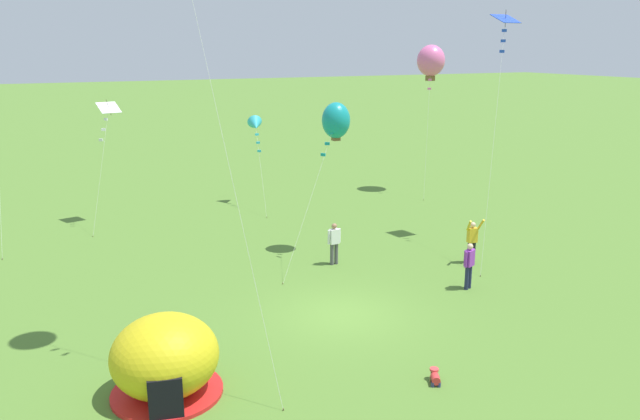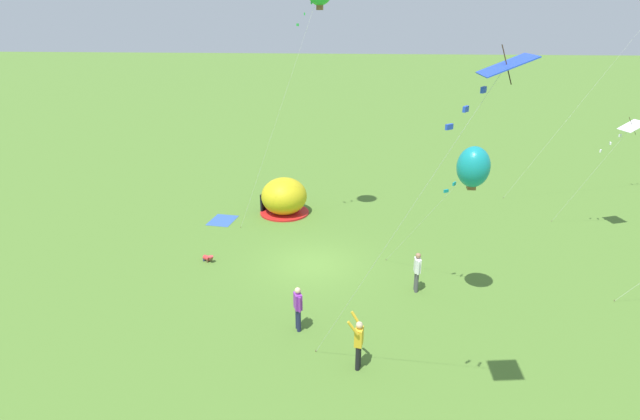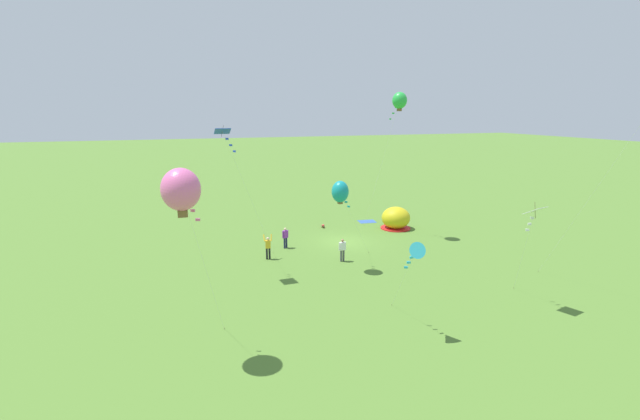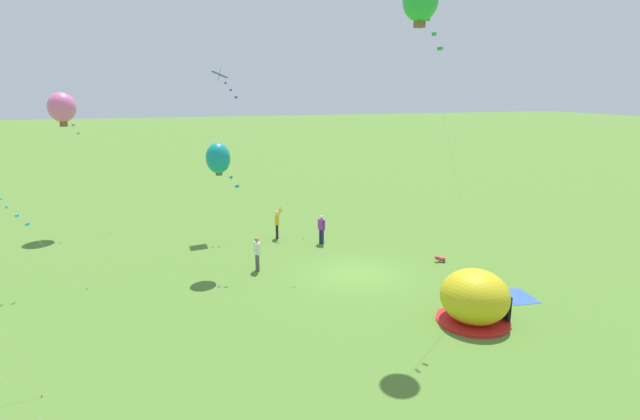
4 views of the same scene
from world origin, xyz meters
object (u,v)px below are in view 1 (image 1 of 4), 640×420
popup_tent (165,358)px  person_flying_kite (472,239)px  person_near_tent (334,242)px  kite_cyan (256,125)px  kite_teal (336,121)px  person_watching_sky (469,264)px  kite_pink (431,61)px  kite_blue (505,25)px  kite_white (108,112)px  toddler_crawling (435,376)px

popup_tent → person_flying_kite: size_ratio=1.49×
person_near_tent → kite_cyan: 11.59m
popup_tent → person_near_tent: bearing=39.7°
kite_teal → person_watching_sky: bearing=-68.9°
kite_teal → person_flying_kite: bearing=-42.2°
person_watching_sky → kite_pink: size_ratio=0.20×
person_near_tent → kite_cyan: (0.78, 11.05, 3.41)m
kite_pink → popup_tent: bearing=-139.8°
kite_cyan → person_flying_kite: bearing=-72.0°
person_watching_sky → kite_cyan: kite_cyan is taller
kite_blue → kite_white: kite_blue is taller
popup_tent → kite_cyan: (8.99, 17.87, 3.37)m
kite_pink → toddler_crawling: bearing=-124.4°
toddler_crawling → person_near_tent: (1.78, 9.33, 0.79)m
person_flying_kite → person_near_tent: bearing=156.0°
popup_tent → kite_cyan: size_ratio=0.57×
popup_tent → kite_cyan: bearing=63.3°
popup_tent → toddler_crawling: popup_tent is taller
person_watching_sky → kite_pink: (7.98, 14.04, 6.76)m
person_near_tent → kite_blue: size_ratio=0.17×
toddler_crawling → kite_blue: size_ratio=0.05×
toddler_crawling → person_near_tent: size_ratio=0.32×
toddler_crawling → person_flying_kite: size_ratio=0.29×
toddler_crawling → kite_pink: kite_pink is taller
popup_tent → person_flying_kite: (13.31, 4.55, 0.00)m
toddler_crawling → kite_teal: (2.64, 10.91, 5.41)m
person_watching_sky → kite_pink: kite_pink is taller
popup_tent → toddler_crawling: bearing=-21.3°
kite_cyan → kite_blue: bearing=-55.7°
popup_tent → person_near_tent: 10.68m
popup_tent → kite_pink: (19.39, 16.41, 6.73)m
person_flying_kite → kite_teal: size_ratio=0.30×
toddler_crawling → person_flying_kite: bearing=45.7°
kite_cyan → kite_pink: bearing=-8.0°
person_near_tent → kite_pink: (11.17, 9.59, 6.76)m
popup_tent → person_flying_kite: bearing=18.9°
person_flying_kite → kite_white: (-12.07, 12.67, 4.47)m
person_flying_kite → person_near_tent: size_ratio=1.10×
kite_teal → kite_pink: (10.32, 8.01, 2.14)m
kite_blue → kite_pink: bearing=72.3°
kite_white → kite_pink: 18.30m
popup_tent → kite_white: size_ratio=0.46×
popup_tent → kite_blue: 19.72m
kite_teal → toddler_crawling: bearing=-103.6°
kite_teal → kite_white: size_ratio=1.04×
person_watching_sky → person_near_tent: (-3.19, 4.45, 0.00)m
kite_teal → kite_blue: kite_blue is taller
person_near_tent → kite_white: bearing=123.8°
popup_tent → person_watching_sky: bearing=11.7°
popup_tent → person_near_tent: (8.21, 6.82, -0.03)m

